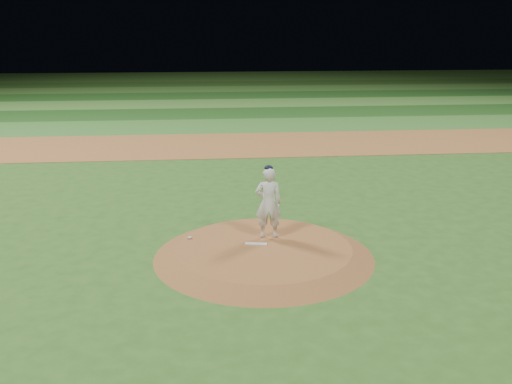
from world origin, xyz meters
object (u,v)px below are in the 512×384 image
at_px(pitching_rubber, 256,244).
at_px(pitcher_on_mound, 268,202).
at_px(rosin_bag, 190,238).
at_px(pitchers_mound, 264,252).

distance_m(pitching_rubber, pitcher_on_mound, 1.12).
bearing_deg(rosin_bag, pitchers_mound, -22.19).
height_order(rosin_bag, pitcher_on_mound, pitcher_on_mound).
height_order(pitching_rubber, rosin_bag, rosin_bag).
bearing_deg(pitcher_on_mound, rosin_bag, 177.89).
bearing_deg(pitching_rubber, pitcher_on_mound, 63.67).
xyz_separation_m(pitching_rubber, pitcher_on_mound, (0.37, 0.49, 0.94)).
distance_m(rosin_bag, pitcher_on_mound, 2.25).
bearing_deg(pitcher_on_mound, pitching_rubber, -126.92).
xyz_separation_m(pitchers_mound, rosin_bag, (-1.85, 0.76, 0.15)).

